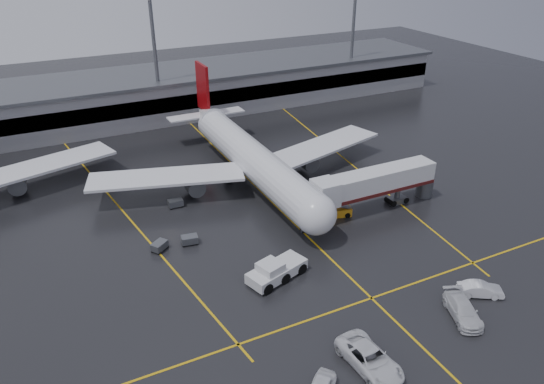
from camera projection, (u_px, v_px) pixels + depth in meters
name	position (u px, v px, depth m)	size (l,w,h in m)	color
ground	(278.00, 208.00, 72.78)	(220.00, 220.00, 0.00)	black
apron_line_centre	(278.00, 208.00, 72.78)	(0.25, 90.00, 0.02)	gold
apron_line_stop	(371.00, 298.00, 55.27)	(60.00, 0.25, 0.02)	gold
apron_line_left	(120.00, 208.00, 72.86)	(0.25, 70.00, 0.02)	gold
apron_line_right	(346.00, 160.00, 87.83)	(0.25, 70.00, 0.02)	gold
terminal	(176.00, 91.00, 108.94)	(122.00, 19.00, 8.60)	gray
light_mast_mid	(155.00, 50.00, 97.58)	(3.00, 1.20, 25.45)	#595B60
light_mast_right	(353.00, 31.00, 115.30)	(3.00, 1.20, 25.45)	#595B60
main_airliner	(250.00, 156.00, 78.57)	(48.80, 45.60, 14.10)	silver
jet_bridge	(375.00, 184.00, 70.88)	(19.90, 3.40, 6.05)	silver
pushback_tractor	(276.00, 271.00, 57.89)	(7.70, 4.90, 2.56)	silver
belt_loader	(337.00, 212.00, 70.72)	(4.09, 2.57, 2.41)	orange
service_van_a	(370.00, 359.00, 46.25)	(3.26, 7.06, 1.96)	silver
service_van_b	(463.00, 310.00, 52.27)	(2.44, 6.01, 1.74)	silver
service_van_c	(480.00, 289.00, 55.35)	(1.66, 4.75, 1.57)	silver
baggage_cart_a	(190.00, 239.00, 64.44)	(2.18, 1.59, 1.12)	#595B60
baggage_cart_b	(159.00, 246.00, 63.20)	(2.38, 2.23, 1.12)	#595B60
baggage_cart_c	(176.00, 203.00, 72.94)	(2.02, 1.33, 1.12)	#595B60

